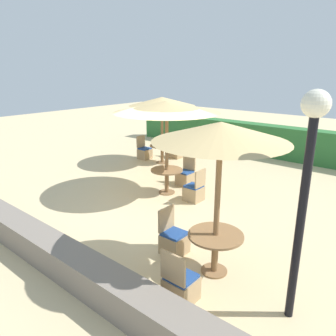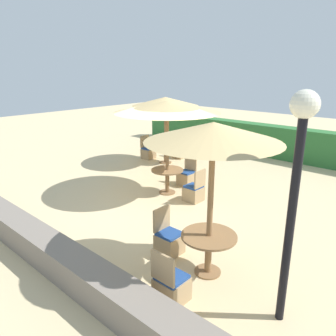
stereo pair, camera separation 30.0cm
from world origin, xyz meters
The scene contains 16 objects.
ground_plane centered at (0.00, 0.00, 0.00)m, with size 40.00×40.00×0.00m, color #D1BA8C.
hedge_row centered at (0.00, 6.92, 0.65)m, with size 13.00×0.70×1.29m, color #2D6B33.
stone_border centered at (0.00, -3.32, 0.27)m, with size 10.00×0.56×0.55m, color slate.
lamp_post centered at (4.34, -1.77, 2.35)m, with size 0.36×0.36×3.32m.
parasol_back_left centered at (-2.50, 3.24, 2.35)m, with size 2.48×2.48×2.53m.
round_table_back_left centered at (-2.50, 3.24, 0.54)m, with size 0.95×0.95×0.71m.
patio_chair_back_left_west centered at (-3.46, 3.24, 0.26)m, with size 0.46×0.46×0.93m.
patio_chair_back_left_north centered at (-2.56, 4.21, 0.26)m, with size 0.46×0.46×0.93m.
parasol_front_right centered at (2.89, -1.55, 2.56)m, with size 2.24×2.24×2.74m.
round_table_front_right centered at (2.89, -1.55, 0.58)m, with size 0.99×0.99×0.76m.
patio_chair_front_right_west centered at (1.92, -1.52, 0.26)m, with size 0.46×0.46×0.93m.
patio_chair_front_right_south centered at (2.89, -2.56, 0.26)m, with size 0.46×0.46×0.93m.
parasol_center centered at (-0.30, 0.90, 2.53)m, with size 2.97×2.97×2.70m.
round_table_center centered at (-0.30, 0.90, 0.54)m, with size 0.93×0.93×0.73m.
patio_chair_center_east centered at (0.67, 0.94, 0.26)m, with size 0.46×0.46×0.93m.
patio_chair_center_north centered at (-0.31, 1.83, 0.26)m, with size 0.46×0.46×0.93m.
Camera 1 is at (5.56, -6.05, 3.56)m, focal length 35.00 mm.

